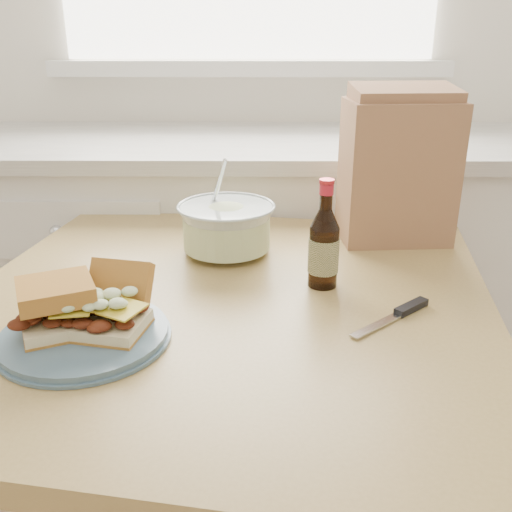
{
  "coord_description": "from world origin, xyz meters",
  "views": [
    {
      "loc": [
        0.04,
        -0.02,
        1.25
      ],
      "look_at": [
        0.03,
        0.91,
        0.88
      ],
      "focal_mm": 40.0,
      "sensor_mm": 36.0,
      "label": 1
    }
  ],
  "objects_px": {
    "beer_bottle": "(324,247)",
    "paper_bag": "(397,172)",
    "plate": "(85,336)",
    "coleslaw_bowl": "(227,229)",
    "dining_table": "(226,353)"
  },
  "relations": [
    {
      "from": "plate",
      "to": "beer_bottle",
      "type": "bearing_deg",
      "value": 27.96
    },
    {
      "from": "plate",
      "to": "paper_bag",
      "type": "bearing_deg",
      "value": 39.1
    },
    {
      "from": "dining_table",
      "to": "beer_bottle",
      "type": "relative_size",
      "value": 5.33
    },
    {
      "from": "dining_table",
      "to": "paper_bag",
      "type": "height_order",
      "value": "paper_bag"
    },
    {
      "from": "beer_bottle",
      "to": "paper_bag",
      "type": "xyz_separation_m",
      "value": [
        0.19,
        0.26,
        0.08
      ]
    },
    {
      "from": "dining_table",
      "to": "paper_bag",
      "type": "relative_size",
      "value": 3.53
    },
    {
      "from": "beer_bottle",
      "to": "paper_bag",
      "type": "distance_m",
      "value": 0.33
    },
    {
      "from": "beer_bottle",
      "to": "paper_bag",
      "type": "relative_size",
      "value": 0.66
    },
    {
      "from": "plate",
      "to": "paper_bag",
      "type": "xyz_separation_m",
      "value": [
        0.58,
        0.47,
        0.15
      ]
    },
    {
      "from": "dining_table",
      "to": "beer_bottle",
      "type": "height_order",
      "value": "beer_bottle"
    },
    {
      "from": "dining_table",
      "to": "paper_bag",
      "type": "xyz_separation_m",
      "value": [
        0.37,
        0.32,
        0.27
      ]
    },
    {
      "from": "coleslaw_bowl",
      "to": "beer_bottle",
      "type": "bearing_deg",
      "value": -40.88
    },
    {
      "from": "dining_table",
      "to": "coleslaw_bowl",
      "type": "relative_size",
      "value": 5.26
    },
    {
      "from": "coleslaw_bowl",
      "to": "beer_bottle",
      "type": "distance_m",
      "value": 0.25
    },
    {
      "from": "dining_table",
      "to": "plate",
      "type": "bearing_deg",
      "value": -134.84
    }
  ]
}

